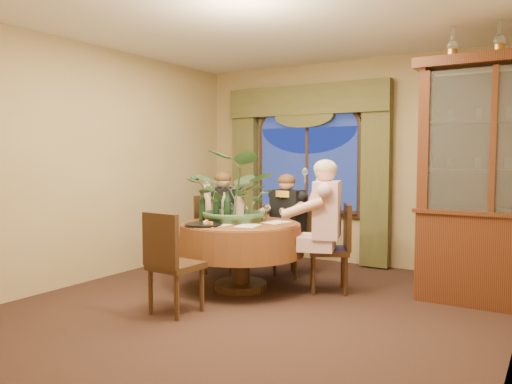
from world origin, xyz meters
The scene contains 35 objects.
floor centered at (0.00, 0.00, 0.00)m, with size 5.00×5.00×0.00m, color black.
wall_back centered at (0.00, 2.50, 1.40)m, with size 4.50×4.50×0.00m, color #A08755.
ceiling centered at (0.00, 0.00, 2.80)m, with size 5.00×5.00×0.00m, color white.
window centered at (-0.60, 2.43, 1.30)m, with size 1.62×0.10×1.32m, color navy, non-canonical shape.
arched_transom centered at (-0.60, 2.43, 2.08)m, with size 1.60×0.06×0.44m, color navy, non-canonical shape.
drapery_left centered at (-1.63, 2.38, 1.18)m, with size 0.38×0.14×2.32m, color #474521.
drapery_right centered at (0.43, 2.38, 1.18)m, with size 0.38×0.14×2.32m, color #474521.
swag_valance centered at (-0.60, 2.35, 2.28)m, with size 2.45×0.16×0.42m, color #474521, non-canonical shape.
dining_table centered at (-0.50, 0.52, 0.38)m, with size 1.41×1.41×0.75m, color maroon.
china_cabinet centered at (1.96, 1.35, 1.23)m, with size 1.52×0.60×2.47m, color #3D190C.
oil_lamp_left centered at (1.53, 1.35, 2.64)m, with size 0.11×0.11×0.34m, color #A5722D, non-canonical shape.
oil_lamp_center centered at (1.96, 1.35, 2.64)m, with size 0.11×0.11×0.34m, color #A5722D, non-canonical shape.
chair_right centered at (0.37, 0.96, 0.48)m, with size 0.42×0.42×0.96m, color black.
chair_back_right centered at (-0.29, 1.42, 0.48)m, with size 0.42×0.42×0.96m, color black.
chair_back centered at (-1.31, 1.12, 0.48)m, with size 0.42×0.42×0.96m, color black.
chair_front_left centered at (-0.56, -0.50, 0.48)m, with size 0.42×0.42×0.96m, color black.
person_pink centered at (0.42, 0.80, 0.73)m, with size 0.52×0.48×1.46m, color #D0A4B0, non-canonical shape.
person_back centered at (-1.19, 1.16, 0.65)m, with size 0.46×0.43×1.30m, color black, non-canonical shape.
person_scarf centered at (-0.39, 1.43, 0.64)m, with size 0.46×0.42×1.27m, color black, non-canonical shape.
stoneware_vase centered at (-0.61, 0.68, 0.89)m, with size 0.15×0.15×0.28m, color tan, non-canonical shape.
centerpiece_plant centered at (-0.60, 0.64, 1.42)m, with size 1.08×1.20×0.94m, color #3A5B36.
olive_bowl centered at (-0.47, 0.44, 0.77)m, with size 0.14×0.14×0.04m, color #485428.
cheese_platter centered at (-0.70, 0.12, 0.76)m, with size 0.40×0.40×0.02m, color black.
wine_bottle_0 centered at (-0.83, 0.52, 0.92)m, with size 0.07×0.07×0.33m, color black.
wine_bottle_1 centered at (-0.73, 0.54, 0.92)m, with size 0.07×0.07×0.33m, color tan.
wine_bottle_2 centered at (-0.78, 0.68, 0.92)m, with size 0.07×0.07×0.33m, color black.
wine_bottle_3 centered at (-0.96, 0.44, 0.92)m, with size 0.07×0.07×0.33m, color black.
wine_bottle_4 centered at (-0.94, 0.66, 0.92)m, with size 0.07×0.07×0.33m, color tan.
wine_bottle_5 centered at (-0.64, 0.46, 0.92)m, with size 0.07×0.07×0.33m, color black.
tasting_paper_0 centered at (-0.28, 0.34, 0.75)m, with size 0.21×0.30×0.00m, color white.
tasting_paper_1 centered at (-0.16, 0.75, 0.75)m, with size 0.21×0.30×0.00m, color white.
tasting_paper_2 centered at (-0.59, 0.19, 0.75)m, with size 0.21×0.30×0.00m, color white.
wine_glass_person_pink centered at (-0.05, 0.66, 0.84)m, with size 0.07×0.07×0.18m, color silver, non-canonical shape.
wine_glass_person_back centered at (-0.84, 0.84, 0.84)m, with size 0.07×0.07×0.18m, color silver, non-canonical shape.
wine_glass_person_scarf centered at (-0.44, 0.99, 0.84)m, with size 0.07×0.07×0.18m, color silver, non-canonical shape.
Camera 1 is at (2.52, -4.07, 1.48)m, focal length 35.00 mm.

